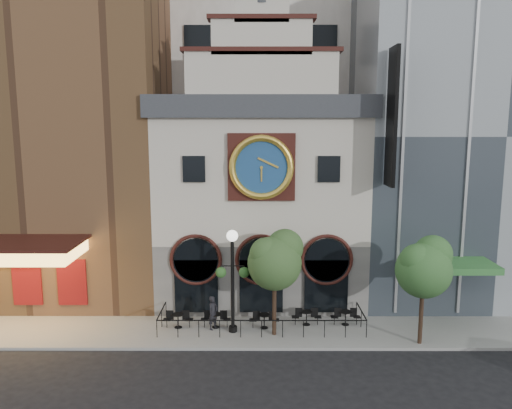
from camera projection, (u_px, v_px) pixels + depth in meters
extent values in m
plane|color=black|center=(262.00, 351.00, 24.08)|extent=(120.00, 120.00, 0.00)
cube|color=gray|center=(261.00, 328.00, 26.54)|extent=(44.00, 5.00, 0.15)
cube|color=#605E5B|center=(261.00, 262.00, 31.63)|extent=(12.00, 8.00, 4.00)
cube|color=beige|center=(261.00, 176.00, 30.74)|extent=(12.00, 8.00, 7.00)
cube|color=#2D3035|center=(261.00, 108.00, 30.08)|extent=(12.60, 8.60, 1.20)
cube|color=#35140F|center=(261.00, 167.00, 26.57)|extent=(3.60, 0.25, 3.60)
cylinder|color=navy|center=(261.00, 167.00, 26.43)|extent=(3.10, 0.12, 3.10)
torus|color=gold|center=(261.00, 167.00, 26.35)|extent=(3.46, 0.36, 3.46)
cube|color=brown|center=(58.00, 95.00, 31.93)|extent=(14.00, 12.00, 25.00)
cube|color=#FFBF59|center=(9.00, 251.00, 25.67)|extent=(7.00, 3.40, 0.70)
cube|color=#35140F|center=(9.00, 243.00, 25.60)|extent=(7.40, 3.80, 0.15)
cube|color=maroon|center=(27.00, 282.00, 27.65)|extent=(5.60, 0.15, 2.60)
cube|color=gray|center=(461.00, 134.00, 32.29)|extent=(14.00, 12.00, 20.00)
cube|color=#3A7F3B|center=(451.00, 266.00, 26.27)|extent=(4.50, 2.40, 0.35)
cube|color=black|center=(392.00, 117.00, 25.23)|extent=(0.18, 1.60, 7.00)
cube|color=silver|center=(260.00, 10.00, 40.58)|extent=(20.00, 16.00, 40.00)
cylinder|color=black|center=(178.00, 314.00, 26.32)|extent=(0.68, 0.68, 0.03)
cylinder|color=black|center=(178.00, 321.00, 26.38)|extent=(0.06, 0.06, 0.72)
cylinder|color=black|center=(216.00, 314.00, 26.34)|extent=(0.68, 0.68, 0.03)
cylinder|color=black|center=(216.00, 321.00, 26.40)|extent=(0.06, 0.06, 0.72)
cylinder|color=black|center=(264.00, 315.00, 26.27)|extent=(0.68, 0.68, 0.03)
cylinder|color=black|center=(264.00, 321.00, 26.33)|extent=(0.06, 0.06, 0.72)
cylinder|color=black|center=(307.00, 312.00, 26.69)|extent=(0.68, 0.68, 0.03)
cylinder|color=black|center=(306.00, 318.00, 26.75)|extent=(0.06, 0.06, 0.72)
cylinder|color=black|center=(346.00, 312.00, 26.69)|extent=(0.68, 0.68, 0.03)
cylinder|color=black|center=(345.00, 318.00, 26.75)|extent=(0.06, 0.06, 0.72)
imported|color=black|center=(213.00, 313.00, 26.13)|extent=(0.71, 0.78, 1.79)
cylinder|color=black|center=(233.00, 286.00, 25.55)|extent=(0.18, 0.18, 4.91)
cylinder|color=black|center=(233.00, 329.00, 25.92)|extent=(0.43, 0.43, 0.29)
sphere|color=white|center=(232.00, 236.00, 25.12)|extent=(0.59, 0.59, 0.59)
sphere|color=#2E5B24|center=(221.00, 272.00, 25.43)|extent=(0.55, 0.55, 0.55)
sphere|color=#2E5B24|center=(244.00, 272.00, 25.43)|extent=(0.55, 0.55, 0.55)
cylinder|color=#382619|center=(274.00, 307.00, 25.36)|extent=(0.21, 0.21, 2.94)
sphere|color=#305221|center=(275.00, 263.00, 24.99)|extent=(2.73, 2.73, 2.73)
sphere|color=#305221|center=(285.00, 247.00, 25.18)|extent=(1.89, 1.89, 1.89)
sphere|color=#305221|center=(266.00, 254.00, 24.69)|extent=(1.68, 1.68, 1.68)
cylinder|color=#382619|center=(421.00, 315.00, 24.35)|extent=(0.21, 0.21, 2.89)
sphere|color=#2B5B24|center=(424.00, 270.00, 23.99)|extent=(2.68, 2.68, 2.68)
sphere|color=#2B5B24|center=(433.00, 254.00, 24.17)|extent=(1.86, 1.86, 1.86)
sphere|color=#2B5B24|center=(417.00, 261.00, 23.70)|extent=(1.65, 1.65, 1.65)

